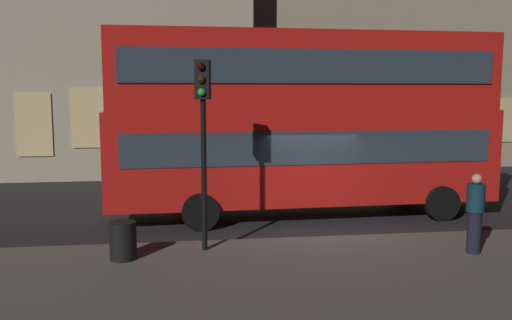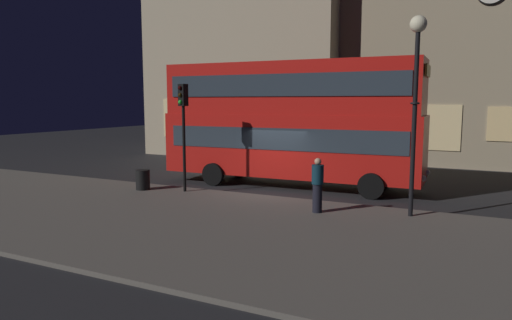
% 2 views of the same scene
% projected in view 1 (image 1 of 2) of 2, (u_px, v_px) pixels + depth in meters
% --- Properties ---
extents(ground_plane, '(80.00, 80.00, 0.00)m').
position_uv_depth(ground_plane, '(316.00, 231.00, 14.22)').
color(ground_plane, '#232326').
extents(sidewalk_slab, '(44.00, 8.91, 0.12)m').
position_uv_depth(sidewalk_slab, '(395.00, 311.00, 8.94)').
color(sidewalk_slab, '#5B564F').
rests_on(sidewalk_slab, ground).
extents(building_plain_facade, '(17.11, 8.09, 14.46)m').
position_uv_depth(building_plain_facade, '(380.00, 23.00, 28.67)').
color(building_plain_facade, tan).
rests_on(building_plain_facade, ground).
extents(double_decker_bus, '(11.34, 3.01, 5.30)m').
position_uv_depth(double_decker_bus, '(303.00, 116.00, 15.67)').
color(double_decker_bus, red).
rests_on(double_decker_bus, ground).
extents(traffic_light_near_kerb, '(0.37, 0.39, 4.22)m').
position_uv_depth(traffic_light_near_kerb, '(203.00, 115.00, 11.77)').
color(traffic_light_near_kerb, black).
rests_on(traffic_light_near_kerb, sidewalk_slab).
extents(pedestrian, '(0.38, 0.38, 1.76)m').
position_uv_depth(pedestrian, '(475.00, 213.00, 11.83)').
color(pedestrian, black).
rests_on(pedestrian, sidewalk_slab).
extents(litter_bin, '(0.57, 0.57, 0.81)m').
position_uv_depth(litter_bin, '(123.00, 240.00, 11.45)').
color(litter_bin, black).
rests_on(litter_bin, sidewalk_slab).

